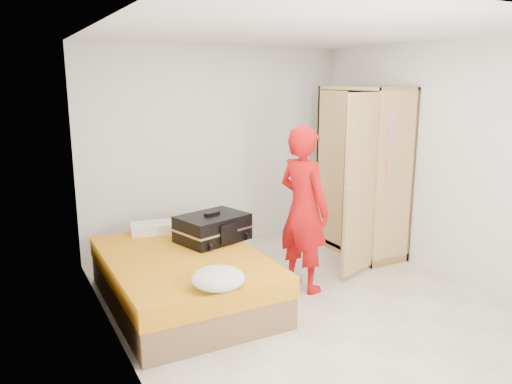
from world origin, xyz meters
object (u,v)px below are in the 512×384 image
bed (184,279)px  wardrobe (362,176)px  suitcase (213,228)px  person (304,209)px  round_cushion (218,278)px

bed → wardrobe: (2.50, 0.36, 0.75)m
suitcase → person: bearing=-49.1°
round_cushion → person: bearing=27.5°
bed → person: size_ratio=1.17×
bed → wardrobe: 2.64m
bed → suitcase: 0.65m
bed → round_cushion: 0.95m
suitcase → wardrobe: bearing=-13.9°
wardrobe → round_cushion: 2.84m
person → suitcase: (-0.80, 0.52, -0.23)m
bed → round_cushion: round_cushion is taller
wardrobe → round_cushion: size_ratio=4.73×
wardrobe → person: 1.40m
wardrobe → suitcase: (-2.06, -0.08, -0.36)m
wardrobe → person: (-1.26, -0.60, -0.13)m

